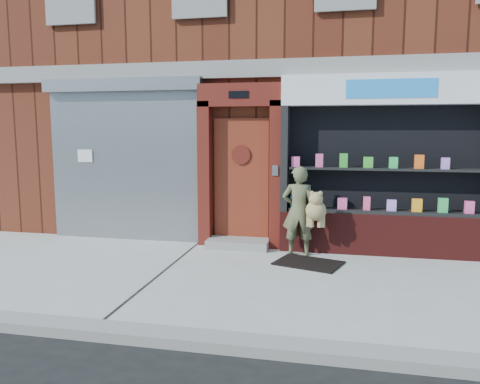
# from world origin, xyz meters

# --- Properties ---
(ground) EXTENTS (80.00, 80.00, 0.00)m
(ground) POSITION_xyz_m (0.00, 0.00, 0.00)
(ground) COLOR #9E9E99
(ground) RESTS_ON ground
(curb) EXTENTS (60.00, 0.30, 0.12)m
(curb) POSITION_xyz_m (0.00, -2.15, 0.06)
(curb) COLOR gray
(curb) RESTS_ON ground
(building) EXTENTS (12.00, 8.16, 8.00)m
(building) POSITION_xyz_m (-0.00, 5.99, 4.00)
(building) COLOR #501E12
(building) RESTS_ON ground
(shutter_bay) EXTENTS (3.10, 0.30, 3.04)m
(shutter_bay) POSITION_xyz_m (-3.00, 1.93, 1.72)
(shutter_bay) COLOR gray
(shutter_bay) RESTS_ON ground
(red_door_bay) EXTENTS (1.52, 0.58, 2.90)m
(red_door_bay) POSITION_xyz_m (-0.75, 1.86, 1.46)
(red_door_bay) COLOR #4E130D
(red_door_bay) RESTS_ON ground
(pharmacy_bay) EXTENTS (3.50, 0.41, 3.00)m
(pharmacy_bay) POSITION_xyz_m (1.75, 1.81, 1.37)
(pharmacy_bay) COLOR #501513
(pharmacy_bay) RESTS_ON ground
(woman) EXTENTS (0.75, 0.51, 1.50)m
(woman) POSITION_xyz_m (0.38, 1.42, 0.76)
(woman) COLOR #55583A
(woman) RESTS_ON ground
(doormat) EXTENTS (1.16, 0.96, 0.02)m
(doormat) POSITION_xyz_m (0.55, 0.92, 0.01)
(doormat) COLOR black
(doormat) RESTS_ON ground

